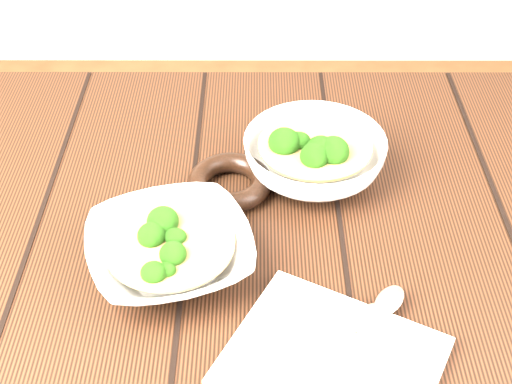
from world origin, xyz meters
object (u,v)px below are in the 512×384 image
at_px(table, 207,292).
at_px(soup_bowl_front, 170,250).
at_px(napkin, 332,362).
at_px(soup_bowl_back, 314,156).
at_px(trivet, 230,182).

height_order(table, soup_bowl_front, soup_bowl_front).
bearing_deg(napkin, soup_bowl_back, 117.90).
relative_size(soup_bowl_front, napkin, 1.15).
bearing_deg(soup_bowl_back, soup_bowl_front, -136.08).
height_order(soup_bowl_back, trivet, soup_bowl_back).
xyz_separation_m(soup_bowl_front, napkin, (0.19, -0.15, -0.02)).
height_order(soup_bowl_front, soup_bowl_back, soup_bowl_back).
relative_size(trivet, napkin, 0.54).
bearing_deg(soup_bowl_front, trivet, 64.71).
bearing_deg(napkin, trivet, 139.69).
height_order(soup_bowl_front, trivet, soup_bowl_front).
distance_m(soup_bowl_front, trivet, 0.16).
bearing_deg(napkin, soup_bowl_front, 169.12).
distance_m(table, soup_bowl_front, 0.16).
distance_m(table, soup_bowl_back, 0.24).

